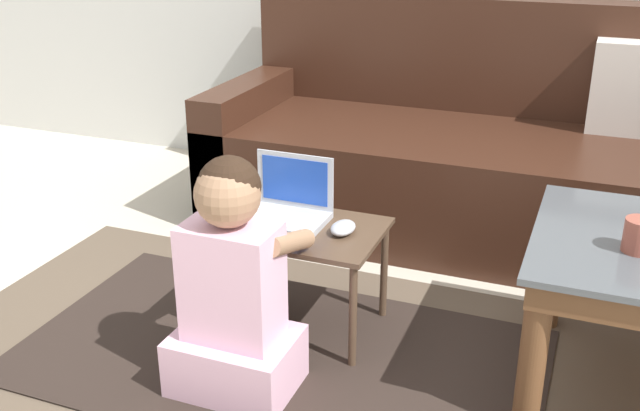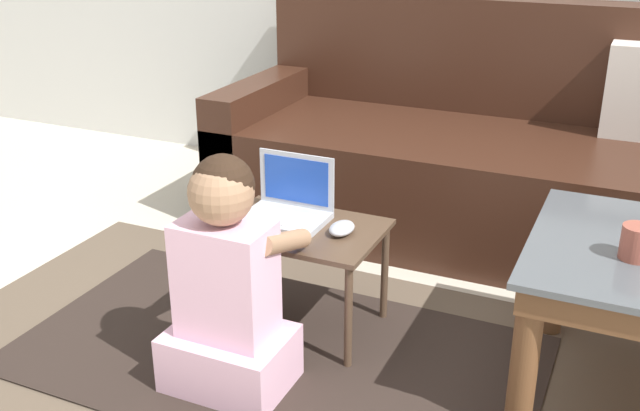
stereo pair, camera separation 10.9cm
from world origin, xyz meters
name	(u,v)px [view 1 (the left image)]	position (x,y,z in m)	size (l,w,h in m)	color
ground_plane	(311,353)	(0.00, 0.00, 0.00)	(16.00, 16.00, 0.00)	beige
area_rug	(279,355)	(-0.08, -0.06, 0.00)	(2.19, 1.24, 0.01)	brown
couch	(466,154)	(0.23, 1.17, 0.31)	(2.04, 0.90, 0.92)	#381E14
laptop_desk	(302,241)	(-0.08, 0.13, 0.31)	(0.50, 0.36, 0.36)	#4C3828
laptop	(287,210)	(-0.15, 0.16, 0.39)	(0.26, 0.19, 0.20)	#B7BCC6
computer_mouse	(343,228)	(0.05, 0.14, 0.37)	(0.07, 0.11, 0.03)	#B2B7C1
person_seated	(233,290)	(-0.13, -0.24, 0.32)	(0.34, 0.37, 0.70)	#E5B2CC
cup_on_table	(640,236)	(0.87, 0.08, 0.51)	(0.08, 0.08, 0.09)	#994C3D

